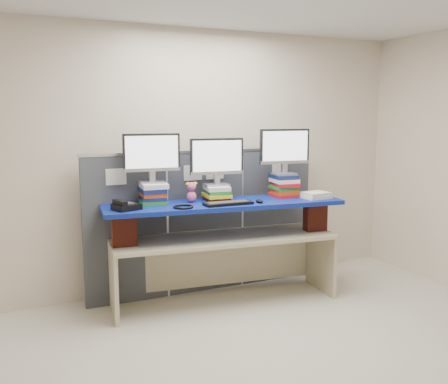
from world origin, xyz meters
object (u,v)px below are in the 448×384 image
desk (224,250)px  monitor_center (217,159)px  keyboard (228,203)px  desk_phone (126,206)px  monitor_left (152,155)px  monitor_right (285,149)px  blue_board (224,204)px

desk → monitor_center: size_ratio=4.21×
monitor_center → keyboard: (-0.01, -0.28, -0.41)m
desk → desk_phone: (-0.99, 0.01, 0.53)m
monitor_center → monitor_left: bearing=180.0°
desk → desk_phone: desk_phone is taller
desk → keyboard: bearing=-93.5°
monitor_right → keyboard: size_ratio=1.14×
monitor_center → keyboard: size_ratio=1.14×
monitor_right → keyboard: monitor_right is taller
desk → monitor_right: 1.23m
monitor_left → monitor_right: monitor_right is taller
monitor_right → desk_phone: 1.76m
monitor_right → monitor_left: bearing=-180.0°
blue_board → monitor_right: bearing=9.5°
blue_board → monitor_left: monitor_left is taller
desk → keyboard: (-0.03, -0.16, 0.51)m
desk → monitor_right: (0.72, 0.04, 1.00)m
monitor_center → desk: bearing=-72.7°
blue_board → desk: bearing=0.0°
monitor_center → blue_board: bearing=-72.7°
monitor_right → keyboard: bearing=-158.8°
blue_board → monitor_left: 0.86m
monitor_left → monitor_right: 1.40m
blue_board → monitor_center: (-0.02, 0.12, 0.44)m
monitor_right → desk_phone: size_ratio=2.06×
blue_board → desk_phone: 0.99m
keyboard → desk_phone: size_ratio=1.80×
desk → desk_phone: bearing=-173.9°
desk → monitor_left: 1.19m
desk → blue_board: bearing=0.0°
blue_board → desk_phone: bearing=-173.9°
desk → blue_board: size_ratio=0.97×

